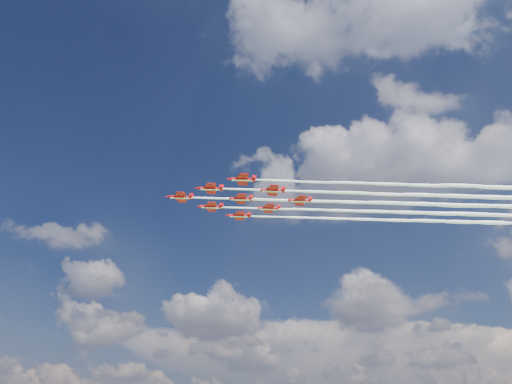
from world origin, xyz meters
TOP-DOWN VIEW (x-y plane):
  - jet_lead at (38.19, 22.58)m, footprint 105.39×61.09m
  - jet_row2_port at (50.60, 21.35)m, footprint 105.39×61.09m
  - jet_row2_starb at (43.57, 33.83)m, footprint 105.39×61.09m
  - jet_row3_port at (63.01, 20.12)m, footprint 105.39×61.09m
  - jet_row3_centre at (55.98, 32.60)m, footprint 105.39×61.09m
  - jet_row3_starb at (48.96, 45.08)m, footprint 105.39×61.09m
  - jet_row4_port at (68.39, 31.37)m, footprint 105.39×61.09m
  - jet_row4_starb at (61.36, 43.85)m, footprint 105.39×61.09m
  - jet_tail at (73.77, 42.61)m, footprint 105.39×61.09m

SIDE VIEW (x-z plane):
  - jet_lead at x=38.19m, z-range 76.51..78.90m
  - jet_row2_port at x=50.60m, z-range 76.51..78.90m
  - jet_row2_starb at x=43.57m, z-range 76.51..78.90m
  - jet_row3_port at x=63.01m, z-range 76.51..78.90m
  - jet_row3_centre at x=55.98m, z-range 76.51..78.90m
  - jet_row3_starb at x=48.96m, z-range 76.51..78.90m
  - jet_row4_port at x=68.39m, z-range 76.51..78.90m
  - jet_row4_starb at x=61.36m, z-range 76.51..78.90m
  - jet_tail at x=73.77m, z-range 76.51..78.90m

